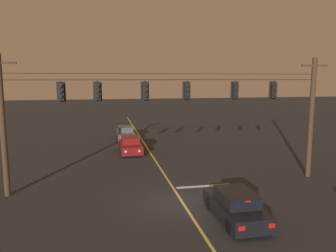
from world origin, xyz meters
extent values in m
plane|color=#28282B|center=(0.00, 0.00, 0.00)|extent=(180.00, 180.00, 0.00)
cube|color=#D1C64C|center=(0.00, 8.95, 0.00)|extent=(0.14, 60.00, 0.01)
cube|color=silver|center=(1.90, 2.35, 0.00)|extent=(3.40, 0.36, 0.01)
cylinder|color=#423021|center=(-9.34, 2.95, 3.90)|extent=(0.32, 0.32, 7.81)
cylinder|color=#423021|center=(9.34, 2.95, 3.90)|extent=(0.32, 0.32, 7.81)
cube|color=#423021|center=(9.34, 2.95, 7.31)|extent=(1.80, 0.12, 0.12)
cylinder|color=slate|center=(9.34, 2.95, 6.96)|extent=(0.12, 0.12, 0.18)
cylinder|color=black|center=(0.00, 2.95, 6.41)|extent=(18.67, 0.03, 0.03)
cylinder|color=black|center=(0.00, 2.95, 6.76)|extent=(18.67, 0.02, 0.02)
cylinder|color=black|center=(-6.24, 2.95, 6.32)|extent=(0.04, 0.04, 0.18)
cube|color=black|center=(-6.24, 2.95, 5.75)|extent=(0.32, 0.26, 0.96)
cube|color=black|center=(-6.24, 3.09, 5.75)|extent=(0.48, 0.03, 1.12)
sphere|color=red|center=(-6.24, 2.79, 6.04)|extent=(0.17, 0.17, 0.17)
cylinder|color=black|center=(-6.24, 2.75, 6.08)|extent=(0.20, 0.10, 0.20)
sphere|color=#3D280A|center=(-6.24, 2.79, 5.75)|extent=(0.17, 0.17, 0.17)
cylinder|color=black|center=(-6.24, 2.75, 5.79)|extent=(0.20, 0.10, 0.20)
sphere|color=black|center=(-6.24, 2.79, 5.46)|extent=(0.17, 0.17, 0.17)
cylinder|color=black|center=(-6.24, 2.75, 5.50)|extent=(0.20, 0.10, 0.20)
cylinder|color=black|center=(-4.26, 2.95, 6.32)|extent=(0.04, 0.04, 0.18)
cube|color=black|center=(-4.26, 2.95, 5.75)|extent=(0.32, 0.26, 0.96)
cube|color=black|center=(-4.26, 3.09, 5.75)|extent=(0.48, 0.03, 1.12)
sphere|color=red|center=(-4.26, 2.79, 6.04)|extent=(0.17, 0.17, 0.17)
cylinder|color=black|center=(-4.26, 2.75, 6.08)|extent=(0.20, 0.10, 0.20)
sphere|color=#3D280A|center=(-4.26, 2.79, 5.75)|extent=(0.17, 0.17, 0.17)
cylinder|color=black|center=(-4.26, 2.75, 5.79)|extent=(0.20, 0.10, 0.20)
sphere|color=black|center=(-4.26, 2.79, 5.46)|extent=(0.17, 0.17, 0.17)
cylinder|color=black|center=(-4.26, 2.75, 5.50)|extent=(0.20, 0.10, 0.20)
cylinder|color=black|center=(-1.55, 2.95, 6.32)|extent=(0.04, 0.04, 0.18)
cube|color=black|center=(-1.55, 2.95, 5.75)|extent=(0.32, 0.26, 0.96)
cube|color=black|center=(-1.55, 3.09, 5.75)|extent=(0.48, 0.03, 1.12)
sphere|color=red|center=(-1.55, 2.79, 6.04)|extent=(0.17, 0.17, 0.17)
cylinder|color=black|center=(-1.55, 2.75, 6.08)|extent=(0.20, 0.10, 0.20)
sphere|color=#3D280A|center=(-1.55, 2.79, 5.75)|extent=(0.17, 0.17, 0.17)
cylinder|color=black|center=(-1.55, 2.75, 5.79)|extent=(0.20, 0.10, 0.20)
sphere|color=black|center=(-1.55, 2.79, 5.46)|extent=(0.17, 0.17, 0.17)
cylinder|color=black|center=(-1.55, 2.75, 5.50)|extent=(0.20, 0.10, 0.20)
cylinder|color=black|center=(0.96, 2.95, 6.32)|extent=(0.04, 0.04, 0.18)
cube|color=black|center=(0.96, 2.95, 5.75)|extent=(0.32, 0.26, 0.96)
cube|color=black|center=(0.96, 3.09, 5.75)|extent=(0.48, 0.03, 1.12)
sphere|color=red|center=(0.96, 2.79, 6.04)|extent=(0.17, 0.17, 0.17)
cylinder|color=black|center=(0.96, 2.75, 6.08)|extent=(0.20, 0.10, 0.20)
sphere|color=#3D280A|center=(0.96, 2.79, 5.75)|extent=(0.17, 0.17, 0.17)
cylinder|color=black|center=(0.96, 2.75, 5.79)|extent=(0.20, 0.10, 0.20)
sphere|color=black|center=(0.96, 2.79, 5.46)|extent=(0.17, 0.17, 0.17)
cylinder|color=black|center=(0.96, 2.75, 5.50)|extent=(0.20, 0.10, 0.20)
cylinder|color=black|center=(4.01, 2.95, 6.32)|extent=(0.04, 0.04, 0.18)
cube|color=black|center=(4.01, 2.95, 5.75)|extent=(0.32, 0.26, 0.96)
cube|color=black|center=(4.01, 3.09, 5.75)|extent=(0.48, 0.03, 1.12)
sphere|color=red|center=(4.01, 2.79, 6.04)|extent=(0.17, 0.17, 0.17)
cylinder|color=black|center=(4.01, 2.75, 6.08)|extent=(0.20, 0.10, 0.20)
sphere|color=#3D280A|center=(4.01, 2.79, 5.75)|extent=(0.17, 0.17, 0.17)
cylinder|color=black|center=(4.01, 2.75, 5.79)|extent=(0.20, 0.10, 0.20)
sphere|color=black|center=(4.01, 2.79, 5.46)|extent=(0.17, 0.17, 0.17)
cylinder|color=black|center=(4.01, 2.75, 5.50)|extent=(0.20, 0.10, 0.20)
cylinder|color=black|center=(6.58, 2.95, 6.32)|extent=(0.04, 0.04, 0.18)
cube|color=black|center=(6.58, 2.95, 5.75)|extent=(0.32, 0.26, 0.96)
cube|color=black|center=(6.58, 3.09, 5.75)|extent=(0.48, 0.03, 1.12)
sphere|color=red|center=(6.58, 2.79, 6.04)|extent=(0.17, 0.17, 0.17)
cylinder|color=black|center=(6.58, 2.75, 6.08)|extent=(0.20, 0.10, 0.20)
sphere|color=#3D280A|center=(6.58, 2.79, 5.75)|extent=(0.17, 0.17, 0.17)
cylinder|color=black|center=(6.58, 2.75, 5.79)|extent=(0.20, 0.10, 0.20)
sphere|color=black|center=(6.58, 2.79, 5.46)|extent=(0.17, 0.17, 0.17)
cylinder|color=black|center=(6.58, 2.75, 5.50)|extent=(0.20, 0.10, 0.20)
cube|color=black|center=(1.91, -2.43, 0.51)|extent=(1.80, 4.30, 0.68)
cube|color=black|center=(1.91, -2.55, 1.12)|extent=(1.51, 2.15, 0.54)
cube|color=black|center=(1.91, -1.61, 1.12)|extent=(1.40, 0.21, 0.48)
cube|color=black|center=(1.91, -3.61, 1.12)|extent=(1.37, 0.18, 0.46)
cylinder|color=black|center=(1.12, -1.10, 0.32)|extent=(0.22, 0.64, 0.64)
cylinder|color=black|center=(2.71, -1.10, 0.32)|extent=(0.22, 0.64, 0.64)
cylinder|color=black|center=(1.12, -3.76, 0.32)|extent=(0.22, 0.64, 0.64)
cylinder|color=black|center=(2.71, -3.76, 0.32)|extent=(0.22, 0.64, 0.64)
cube|color=red|center=(1.27, -4.60, 0.61)|extent=(0.28, 0.03, 0.18)
cube|color=red|center=(2.56, -4.60, 0.61)|extent=(0.28, 0.03, 0.18)
cube|color=red|center=(1.91, -3.72, 1.35)|extent=(0.24, 0.04, 0.06)
cube|color=maroon|center=(-1.70, 12.42, 0.51)|extent=(1.80, 4.30, 0.68)
cube|color=maroon|center=(-1.70, 12.54, 1.12)|extent=(1.51, 2.15, 0.54)
cube|color=black|center=(-1.70, 11.61, 1.12)|extent=(1.40, 0.21, 0.48)
cube|color=black|center=(-1.70, 13.61, 1.12)|extent=(1.37, 0.18, 0.46)
cylinder|color=black|center=(-0.90, 11.09, 0.32)|extent=(0.22, 0.64, 0.64)
cylinder|color=black|center=(-2.49, 11.09, 0.32)|extent=(0.22, 0.64, 0.64)
cylinder|color=black|center=(-0.90, 13.76, 0.32)|extent=(0.22, 0.64, 0.64)
cylinder|color=black|center=(-2.49, 13.76, 0.32)|extent=(0.22, 0.64, 0.64)
sphere|color=white|center=(-1.14, 10.25, 0.57)|extent=(0.20, 0.20, 0.20)
sphere|color=white|center=(-2.25, 10.25, 0.57)|extent=(0.20, 0.20, 0.20)
cube|color=#4C4C51|center=(-1.66, 18.94, 0.51)|extent=(1.80, 4.30, 0.68)
cube|color=#4C4C51|center=(-1.66, 19.06, 1.12)|extent=(1.51, 2.15, 0.54)
cube|color=black|center=(-1.66, 18.13, 1.12)|extent=(1.40, 0.21, 0.48)
cube|color=black|center=(-1.66, 20.13, 1.12)|extent=(1.37, 0.18, 0.46)
cylinder|color=black|center=(-0.87, 17.61, 0.32)|extent=(0.22, 0.64, 0.64)
cylinder|color=black|center=(-2.46, 17.61, 0.32)|extent=(0.22, 0.64, 0.64)
cylinder|color=black|center=(-0.87, 20.28, 0.32)|extent=(0.22, 0.64, 0.64)
cylinder|color=black|center=(-2.46, 20.28, 0.32)|extent=(0.22, 0.64, 0.64)
sphere|color=white|center=(-1.11, 16.77, 0.57)|extent=(0.20, 0.20, 0.20)
sphere|color=white|center=(-2.22, 16.77, 0.57)|extent=(0.20, 0.20, 0.20)
camera|label=1|loc=(-3.97, -15.97, 6.47)|focal=34.95mm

